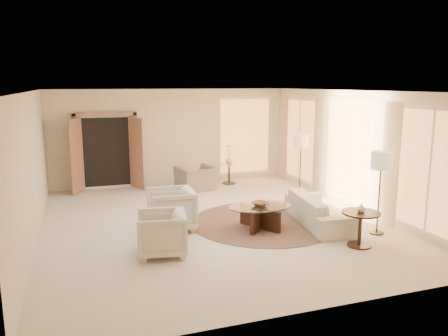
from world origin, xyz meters
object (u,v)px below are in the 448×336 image
object	(u,v)px
accent_chair	(196,175)
side_table	(229,172)
armchair_right	(161,231)
floor_lamp_near	(301,143)
bowl	(260,204)
coffee_table	(260,214)
end_table	(360,223)
armchair_left	(171,207)
sofa	(319,210)
end_vase	(361,208)
floor_lamp_far	(381,164)
side_vase	(229,160)

from	to	relation	value
accent_chair	side_table	world-z (taller)	accent_chair
armchair_right	floor_lamp_near	size ratio (longest dim) A/B	0.51
bowl	side_table	bearing A→B (deg)	79.35
accent_chair	coffee_table	bearing A→B (deg)	82.06
end_table	side_table	size ratio (longest dim) A/B	1.15
coffee_table	armchair_left	bearing A→B (deg)	162.39
sofa	end_vase	distance (m)	1.43
floor_lamp_near	end_vase	distance (m)	3.81
armchair_right	accent_chair	size ratio (longest dim) A/B	0.83
accent_chair	bowl	world-z (taller)	accent_chair
floor_lamp_far	end_vase	xyz separation A→B (m)	(-0.75, -0.47, -0.68)
side_vase	accent_chair	bearing A→B (deg)	-158.26
sofa	side_vase	distance (m)	4.29
sofa	floor_lamp_near	world-z (taller)	floor_lamp_near
floor_lamp_far	sofa	bearing A→B (deg)	131.18
sofa	armchair_right	xyz separation A→B (m)	(-3.49, -0.59, 0.11)
armchair_left	coffee_table	size ratio (longest dim) A/B	0.63
end_table	armchair_left	bearing A→B (deg)	146.22
end_table	end_vase	size ratio (longest dim) A/B	4.26
end_table	bowl	size ratio (longest dim) A/B	2.14
end_table	floor_lamp_near	world-z (taller)	floor_lamp_near
accent_chair	side_vase	world-z (taller)	accent_chair
sofa	armchair_right	distance (m)	3.54
side_table	bowl	bearing A→B (deg)	-100.65
armchair_left	end_vase	bearing A→B (deg)	58.42
floor_lamp_near	side_vase	distance (m)	2.45
sofa	armchair_right	size ratio (longest dim) A/B	2.53
sofa	end_vase	size ratio (longest dim) A/B	13.11
accent_chair	floor_lamp_far	world-z (taller)	floor_lamp_far
bowl	side_vase	distance (m)	4.18
sofa	armchair_left	distance (m)	3.13
coffee_table	bowl	bearing A→B (deg)	180.00
armchair_left	floor_lamp_near	bearing A→B (deg)	115.08
floor_lamp_far	end_vase	bearing A→B (deg)	-147.84
end_table	end_vase	xyz separation A→B (m)	(0.00, 0.00, 0.28)
armchair_right	sofa	bearing A→B (deg)	108.95
floor_lamp_near	end_table	bearing A→B (deg)	-101.58
side_table	side_vase	xyz separation A→B (m)	(0.00, 0.00, 0.35)
sofa	side_table	world-z (taller)	sofa
armchair_left	side_table	world-z (taller)	armchair_left
side_table	side_vase	distance (m)	0.35
coffee_table	bowl	distance (m)	0.22
armchair_left	end_vase	size ratio (longest dim) A/B	5.71
floor_lamp_far	bowl	distance (m)	2.50
coffee_table	floor_lamp_near	bearing A→B (deg)	46.02
end_table	floor_lamp_near	xyz separation A→B (m)	(0.75, 3.68, 0.96)
floor_lamp_near	bowl	bearing A→B (deg)	-133.98
accent_chair	end_table	distance (m)	5.43
side_vase	end_table	bearing A→B (deg)	-84.22
armchair_left	end_table	size ratio (longest dim) A/B	1.34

